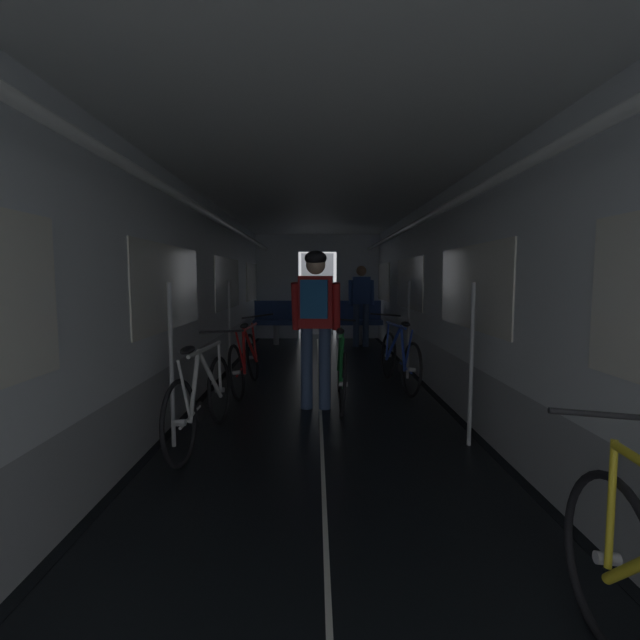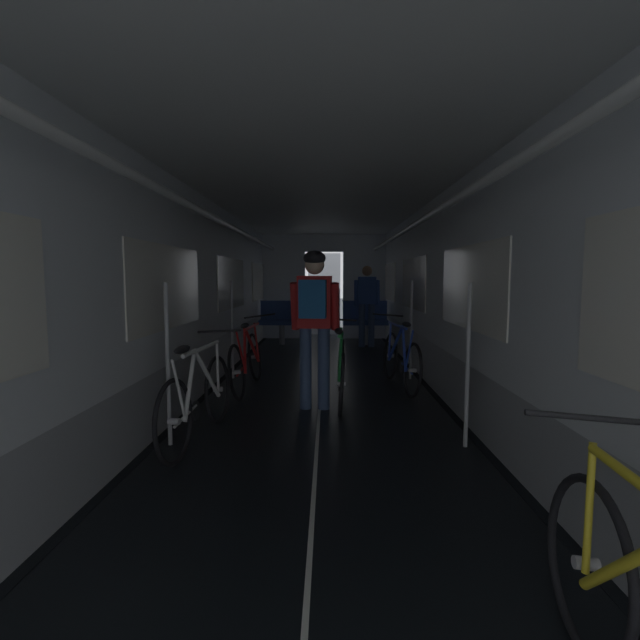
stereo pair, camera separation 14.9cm
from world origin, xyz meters
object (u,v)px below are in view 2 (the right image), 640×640
(bench_seat_far_right, at_px, (365,318))
(bicycle_white, at_px, (199,398))
(person_cyclist_aisle, at_px, (314,312))
(bicycle_blue, at_px, (400,359))
(person_standing_near_bench, at_px, (367,300))
(bench_seat_far_left, at_px, (282,318))
(bicycle_green_in_aisle, at_px, (341,370))
(bicycle_red, at_px, (247,360))

(bench_seat_far_right, distance_m, bicycle_white, 6.19)
(bench_seat_far_right, xyz_separation_m, person_cyclist_aisle, (-0.95, -4.89, 0.50))
(bicycle_blue, bearing_deg, person_standing_near_bench, 92.35)
(bench_seat_far_left, height_order, bicycle_blue, bench_seat_far_left)
(person_cyclist_aisle, xyz_separation_m, bicycle_green_in_aisle, (0.30, 0.27, -0.69))
(bicycle_blue, bearing_deg, bench_seat_far_left, 116.59)
(bench_seat_far_left, height_order, person_cyclist_aisle, person_cyclist_aisle)
(bench_seat_far_right, height_order, bicycle_white, bench_seat_far_right)
(bench_seat_far_left, xyz_separation_m, bicycle_white, (-0.14, -5.87, -0.18))
(bench_seat_far_left, height_order, person_standing_near_bench, person_standing_near_bench)
(person_standing_near_bench, bearing_deg, bench_seat_far_right, 90.41)
(bench_seat_far_right, distance_m, person_standing_near_bench, 0.55)
(bench_seat_far_right, xyz_separation_m, bicycle_white, (-1.94, -5.87, -0.18))
(bench_seat_far_left, distance_m, bicycle_green_in_aisle, 4.77)
(bicycle_blue, bearing_deg, bench_seat_far_right, 92.16)
(bicycle_blue, distance_m, bicycle_green_in_aisle, 1.08)
(bicycle_red, xyz_separation_m, bicycle_green_in_aisle, (1.20, -0.60, 0.00))
(person_cyclist_aisle, bearing_deg, bicycle_green_in_aisle, 41.56)
(bicycle_white, height_order, person_cyclist_aisle, person_cyclist_aisle)
(bicycle_red, distance_m, person_cyclist_aisle, 1.43)
(bench_seat_far_left, distance_m, person_standing_near_bench, 1.89)
(bench_seat_far_left, height_order, bicycle_white, bench_seat_far_left)
(bicycle_red, relative_size, person_cyclist_aisle, 0.98)
(bicycle_white, xyz_separation_m, bicycle_blue, (2.09, 1.98, -0.00))
(bench_seat_far_left, height_order, bicycle_red, bicycle_red)
(bench_seat_far_left, xyz_separation_m, bench_seat_far_right, (1.80, 0.00, 0.00))
(person_cyclist_aisle, relative_size, person_standing_near_bench, 1.03)
(person_cyclist_aisle, distance_m, person_standing_near_bench, 4.61)
(bicycle_red, bearing_deg, person_cyclist_aisle, -44.02)
(bicycle_green_in_aisle, bearing_deg, person_standing_near_bench, 81.25)
(bicycle_blue, relative_size, person_cyclist_aisle, 0.98)
(bench_seat_far_left, bearing_deg, bench_seat_far_right, 0.00)
(bicycle_blue, distance_m, person_cyclist_aisle, 1.64)
(bicycle_red, distance_m, bicycle_green_in_aisle, 1.34)
(bench_seat_far_left, bearing_deg, bicycle_blue, -63.41)
(bench_seat_far_left, relative_size, person_cyclist_aisle, 0.57)
(bench_seat_far_right, height_order, bicycle_green_in_aisle, bench_seat_far_right)
(person_cyclist_aisle, distance_m, bicycle_green_in_aisle, 0.80)
(person_standing_near_bench, bearing_deg, bicycle_blue, -87.65)
(person_cyclist_aisle, bearing_deg, bench_seat_far_right, 79.00)
(bench_seat_far_right, bearing_deg, bicycle_blue, -87.84)
(bench_seat_far_left, height_order, bench_seat_far_right, same)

